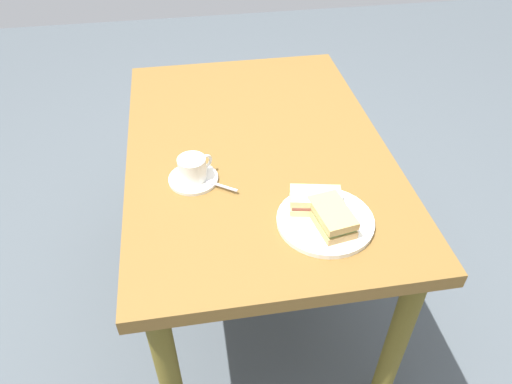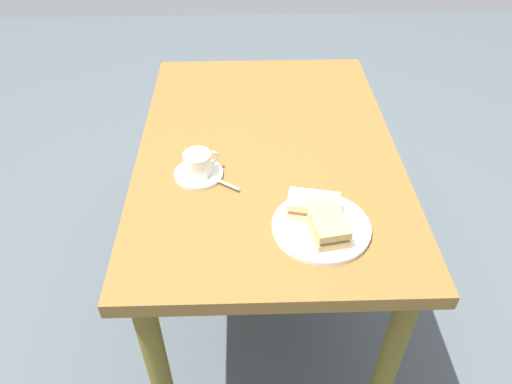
{
  "view_description": "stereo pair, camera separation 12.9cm",
  "coord_description": "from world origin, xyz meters",
  "px_view_note": "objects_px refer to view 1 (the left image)",
  "views": [
    {
      "loc": [
        -1.21,
        0.2,
        1.6
      ],
      "look_at": [
        -0.25,
        0.04,
        0.76
      ],
      "focal_mm": 33.75,
      "sensor_mm": 36.0,
      "label": 1
    },
    {
      "loc": [
        -1.23,
        0.07,
        1.6
      ],
      "look_at": [
        -0.25,
        0.04,
        0.76
      ],
      "focal_mm": 33.75,
      "sensor_mm": 36.0,
      "label": 2
    }
  ],
  "objects_px": {
    "sandwich_back": "(315,201)",
    "spoon": "(216,184)",
    "coffee_cup": "(193,168)",
    "dining_table": "(257,169)",
    "coffee_saucer": "(193,179)",
    "sandwich_front": "(332,217)",
    "sandwich_plate": "(325,221)"
  },
  "relations": [
    {
      "from": "sandwich_plate",
      "to": "coffee_saucer",
      "type": "height_order",
      "value": "sandwich_plate"
    },
    {
      "from": "coffee_saucer",
      "to": "coffee_cup",
      "type": "height_order",
      "value": "coffee_cup"
    },
    {
      "from": "sandwich_front",
      "to": "coffee_cup",
      "type": "height_order",
      "value": "coffee_cup"
    },
    {
      "from": "coffee_cup",
      "to": "dining_table",
      "type": "bearing_deg",
      "value": -55.66
    },
    {
      "from": "coffee_cup",
      "to": "spoon",
      "type": "height_order",
      "value": "coffee_cup"
    },
    {
      "from": "sandwich_plate",
      "to": "sandwich_back",
      "type": "xyz_separation_m",
      "value": [
        0.04,
        0.02,
        0.03
      ]
    },
    {
      "from": "sandwich_back",
      "to": "spoon",
      "type": "height_order",
      "value": "sandwich_back"
    },
    {
      "from": "sandwich_back",
      "to": "sandwich_front",
      "type": "bearing_deg",
      "value": -159.18
    },
    {
      "from": "coffee_saucer",
      "to": "spoon",
      "type": "distance_m",
      "value": 0.08
    },
    {
      "from": "sandwich_front",
      "to": "spoon",
      "type": "xyz_separation_m",
      "value": [
        0.21,
        0.27,
        -0.03
      ]
    },
    {
      "from": "sandwich_front",
      "to": "coffee_saucer",
      "type": "distance_m",
      "value": 0.42
    },
    {
      "from": "dining_table",
      "to": "sandwich_front",
      "type": "bearing_deg",
      "value": -162.07
    },
    {
      "from": "sandwich_plate",
      "to": "sandwich_back",
      "type": "bearing_deg",
      "value": 21.85
    },
    {
      "from": "dining_table",
      "to": "coffee_cup",
      "type": "relative_size",
      "value": 11.76
    },
    {
      "from": "sandwich_back",
      "to": "coffee_saucer",
      "type": "relative_size",
      "value": 1.02
    },
    {
      "from": "coffee_saucer",
      "to": "spoon",
      "type": "relative_size",
      "value": 1.61
    },
    {
      "from": "dining_table",
      "to": "sandwich_front",
      "type": "distance_m",
      "value": 0.43
    },
    {
      "from": "dining_table",
      "to": "sandwich_front",
      "type": "xyz_separation_m",
      "value": [
        -0.39,
        -0.13,
        0.14
      ]
    },
    {
      "from": "spoon",
      "to": "dining_table",
      "type": "bearing_deg",
      "value": -38.23
    },
    {
      "from": "dining_table",
      "to": "sandwich_back",
      "type": "distance_m",
      "value": 0.37
    },
    {
      "from": "sandwich_plate",
      "to": "coffee_saucer",
      "type": "relative_size",
      "value": 1.78
    },
    {
      "from": "sandwich_plate",
      "to": "sandwich_back",
      "type": "height_order",
      "value": "sandwich_back"
    },
    {
      "from": "dining_table",
      "to": "coffee_saucer",
      "type": "bearing_deg",
      "value": 124.32
    },
    {
      "from": "spoon",
      "to": "coffee_saucer",
      "type": "bearing_deg",
      "value": 55.18
    },
    {
      "from": "spoon",
      "to": "sandwich_plate",
      "type": "bearing_deg",
      "value": -125.16
    },
    {
      "from": "dining_table",
      "to": "sandwich_front",
      "type": "height_order",
      "value": "sandwich_front"
    },
    {
      "from": "sandwich_back",
      "to": "coffee_saucer",
      "type": "height_order",
      "value": "sandwich_back"
    },
    {
      "from": "sandwich_front",
      "to": "coffee_cup",
      "type": "distance_m",
      "value": 0.42
    },
    {
      "from": "coffee_saucer",
      "to": "sandwich_front",
      "type": "bearing_deg",
      "value": -127.05
    },
    {
      "from": "coffee_cup",
      "to": "sandwich_plate",
      "type": "bearing_deg",
      "value": -125.35
    },
    {
      "from": "sandwich_plate",
      "to": "sandwich_front",
      "type": "height_order",
      "value": "sandwich_front"
    },
    {
      "from": "sandwich_front",
      "to": "coffee_saucer",
      "type": "relative_size",
      "value": 1.03
    }
  ]
}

